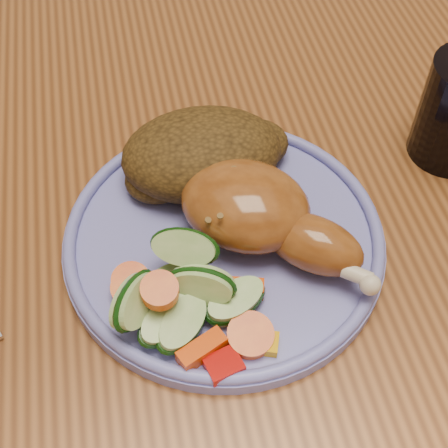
% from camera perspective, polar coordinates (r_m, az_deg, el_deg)
% --- Properties ---
extents(ground, '(4.00, 4.00, 0.00)m').
position_cam_1_polar(ground, '(1.22, 3.90, -19.25)').
color(ground, '#56321D').
rests_on(ground, ground).
extents(dining_table, '(0.90, 1.40, 0.75)m').
position_cam_1_polar(dining_table, '(0.63, 7.16, 0.54)').
color(dining_table, brown).
rests_on(dining_table, ground).
extents(chair_far, '(0.42, 0.42, 0.91)m').
position_cam_1_polar(chair_far, '(1.20, -2.30, 18.69)').
color(chair_far, '#4C2D16').
rests_on(chair_far, ground).
extents(plate, '(0.25, 0.25, 0.01)m').
position_cam_1_polar(plate, '(0.50, 0.00, -1.48)').
color(plate, '#6B6DC1').
rests_on(plate, dining_table).
extents(plate_rim, '(0.25, 0.25, 0.01)m').
position_cam_1_polar(plate_rim, '(0.49, 0.00, -0.72)').
color(plate_rim, '#6B6DC1').
rests_on(plate_rim, plate).
extents(chicken_leg, '(0.15, 0.15, 0.05)m').
position_cam_1_polar(chicken_leg, '(0.47, 3.45, 0.89)').
color(chicken_leg, brown).
rests_on(chicken_leg, plate).
extents(rice_pilaf, '(0.14, 0.10, 0.06)m').
position_cam_1_polar(rice_pilaf, '(0.52, -1.76, 6.38)').
color(rice_pilaf, '#493112').
rests_on(rice_pilaf, plate).
extents(vegetable_pile, '(0.13, 0.12, 0.06)m').
position_cam_1_polar(vegetable_pile, '(0.44, -3.79, -6.83)').
color(vegetable_pile, '#A50A05').
rests_on(vegetable_pile, plate).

